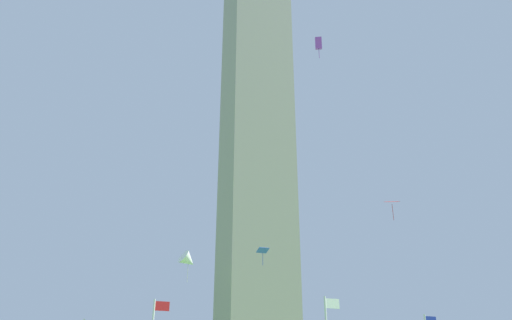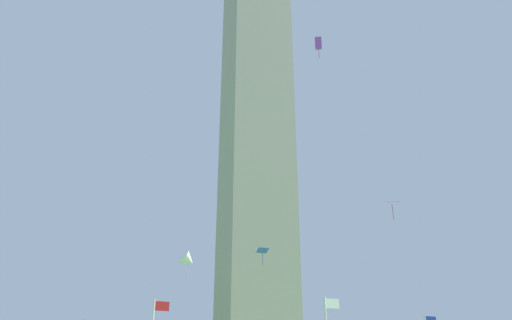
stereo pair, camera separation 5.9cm
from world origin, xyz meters
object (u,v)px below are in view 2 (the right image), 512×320
kite_white_delta (188,260)px  kite_red_diamond (392,202)px  kite_blue_diamond (263,251)px  kite_purple_box (318,43)px  obelisk_monument (256,125)px

kite_white_delta → kite_red_diamond: (17.42, -6.27, 5.26)m
kite_blue_diamond → kite_purple_box: bearing=-62.1°
kite_blue_diamond → kite_red_diamond: kite_red_diamond is taller
obelisk_monument → kite_red_diamond: 17.60m
obelisk_monument → kite_blue_diamond: size_ratio=45.49×
kite_white_delta → kite_blue_diamond: size_ratio=2.13×
kite_white_delta → kite_purple_box: bearing=-57.3°
obelisk_monument → kite_purple_box: obelisk_monument is taller
obelisk_monument → kite_white_delta: bearing=-159.6°
kite_purple_box → kite_white_delta: size_ratio=0.75×
obelisk_monument → kite_blue_diamond: obelisk_monument is taller
kite_purple_box → kite_red_diamond: size_ratio=1.04×
kite_purple_box → kite_white_delta: (-7.99, 12.46, -16.52)m
obelisk_monument → kite_blue_diamond: 19.33m
obelisk_monument → kite_red_diamond: bearing=-41.1°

